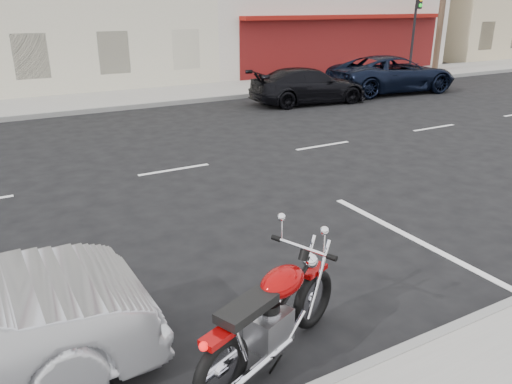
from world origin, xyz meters
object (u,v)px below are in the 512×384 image
motorcycle (315,286)px  suv_far (392,74)px  car_far (309,86)px  fire_hydrant (386,67)px  traffic_light (416,22)px

motorcycle → suv_far: size_ratio=0.39×
suv_far → car_far: bearing=101.2°
fire_hydrant → car_far: (-6.99, -3.53, 0.10)m
car_far → suv_far: bearing=-79.2°
traffic_light → fire_hydrant: (-1.50, 0.17, -2.03)m
motorcycle → car_far: (7.63, 11.02, 0.13)m
fire_hydrant → suv_far: 4.14m
motorcycle → suv_far: 16.51m
fire_hydrant → suv_far: suv_far is taller
fire_hydrant → motorcycle: bearing=-135.1°
traffic_light → motorcycle: size_ratio=1.85×
fire_hydrant → suv_far: size_ratio=0.14×
fire_hydrant → motorcycle: (-14.62, -14.55, -0.03)m
traffic_light → car_far: size_ratio=0.88×
motorcycle → suv_far: suv_far is taller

